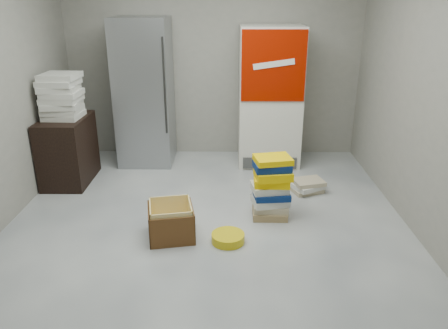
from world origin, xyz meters
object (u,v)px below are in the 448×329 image
steel_fridge (145,93)px  phonebook_stack_main (271,187)px  wood_shelf (68,150)px  cardboard_box (171,223)px  coke_cooler (270,97)px

steel_fridge → phonebook_stack_main: (1.54, -1.64, -0.62)m
steel_fridge → wood_shelf: bearing=-138.7°
phonebook_stack_main → cardboard_box: phonebook_stack_main is taller
wood_shelf → cardboard_box: 1.95m
steel_fridge → coke_cooler: 1.65m
cardboard_box → coke_cooler: bearing=51.4°
phonebook_stack_main → coke_cooler: bearing=83.2°
wood_shelf → cardboard_box: wood_shelf is taller
wood_shelf → phonebook_stack_main: 2.54m
coke_cooler → cardboard_box: coke_cooler is taller
wood_shelf → coke_cooler: bearing=16.3°
steel_fridge → cardboard_box: steel_fridge is taller
cardboard_box → steel_fridge: bearing=94.7°
wood_shelf → phonebook_stack_main: size_ratio=1.22×
steel_fridge → cardboard_box: (0.57, -2.06, -0.81)m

